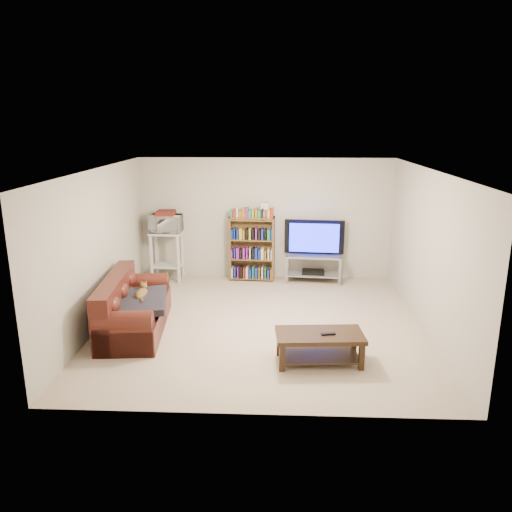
# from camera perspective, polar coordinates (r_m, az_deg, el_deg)

# --- Properties ---
(floor) EXTENTS (5.00, 5.00, 0.00)m
(floor) POSITION_cam_1_polar(r_m,az_deg,el_deg) (7.91, 0.60, -7.78)
(floor) COLOR beige
(floor) RESTS_ON ground
(ceiling) EXTENTS (5.00, 5.00, 0.00)m
(ceiling) POSITION_cam_1_polar(r_m,az_deg,el_deg) (7.32, 0.65, 9.80)
(ceiling) COLOR white
(ceiling) RESTS_ON ground
(wall_back) EXTENTS (5.00, 0.00, 5.00)m
(wall_back) POSITION_cam_1_polar(r_m,az_deg,el_deg) (9.96, 1.12, 4.27)
(wall_back) COLOR beige
(wall_back) RESTS_ON ground
(wall_front) EXTENTS (5.00, 0.00, 5.00)m
(wall_front) POSITION_cam_1_polar(r_m,az_deg,el_deg) (5.14, -0.33, -6.32)
(wall_front) COLOR beige
(wall_front) RESTS_ON ground
(wall_left) EXTENTS (0.00, 5.00, 5.00)m
(wall_left) POSITION_cam_1_polar(r_m,az_deg,el_deg) (8.01, -17.56, 0.83)
(wall_left) COLOR beige
(wall_left) RESTS_ON ground
(wall_right) EXTENTS (0.00, 5.00, 5.00)m
(wall_right) POSITION_cam_1_polar(r_m,az_deg,el_deg) (7.85, 19.18, 0.42)
(wall_right) COLOR beige
(wall_right) RESTS_ON ground
(sofa) EXTENTS (1.02, 2.02, 0.83)m
(sofa) POSITION_cam_1_polar(r_m,az_deg,el_deg) (7.83, -14.17, -6.14)
(sofa) COLOR #4B1A13
(sofa) RESTS_ON floor
(blanket) EXTENTS (0.91, 1.09, 0.18)m
(blanket) POSITION_cam_1_polar(r_m,az_deg,el_deg) (7.61, -13.15, -5.09)
(blanket) COLOR black
(blanket) RESTS_ON sofa
(cat) EXTENTS (0.26, 0.55, 0.16)m
(cat) POSITION_cam_1_polar(r_m,az_deg,el_deg) (7.75, -12.96, -4.22)
(cat) COLOR brown
(cat) RESTS_ON sofa
(coffee_table) EXTENTS (1.18, 0.65, 0.41)m
(coffee_table) POSITION_cam_1_polar(r_m,az_deg,el_deg) (6.68, 7.26, -9.73)
(coffee_table) COLOR black
(coffee_table) RESTS_ON floor
(remote) EXTENTS (0.19, 0.09, 0.02)m
(remote) POSITION_cam_1_polar(r_m,az_deg,el_deg) (6.59, 8.27, -8.80)
(remote) COLOR black
(remote) RESTS_ON coffee_table
(tv_stand) EXTENTS (1.12, 0.57, 0.54)m
(tv_stand) POSITION_cam_1_polar(r_m,az_deg,el_deg) (9.91, 6.57, -0.84)
(tv_stand) COLOR #999EA3
(tv_stand) RESTS_ON floor
(television) EXTENTS (1.18, 0.25, 0.67)m
(television) POSITION_cam_1_polar(r_m,az_deg,el_deg) (9.79, 6.66, 2.05)
(television) COLOR black
(television) RESTS_ON tv_stand
(dvd_player) EXTENTS (0.46, 0.34, 0.06)m
(dvd_player) POSITION_cam_1_polar(r_m,az_deg,el_deg) (9.96, 6.54, -1.82)
(dvd_player) COLOR black
(dvd_player) RESTS_ON tv_stand
(bookshelf) EXTENTS (0.90, 0.32, 1.29)m
(bookshelf) POSITION_cam_1_polar(r_m,az_deg,el_deg) (9.86, -0.47, 0.96)
(bookshelf) COLOR brown
(bookshelf) RESTS_ON floor
(shelf_clutter) EXTENTS (0.66, 0.21, 0.28)m
(shelf_clutter) POSITION_cam_1_polar(r_m,az_deg,el_deg) (9.71, 0.11, 5.13)
(shelf_clutter) COLOR silver
(shelf_clutter) RESTS_ON bookshelf
(microwave_stand) EXTENTS (0.63, 0.47, 0.98)m
(microwave_stand) POSITION_cam_1_polar(r_m,az_deg,el_deg) (10.01, -10.13, 0.74)
(microwave_stand) COLOR silver
(microwave_stand) RESTS_ON floor
(microwave) EXTENTS (0.62, 0.43, 0.34)m
(microwave) POSITION_cam_1_polar(r_m,az_deg,el_deg) (9.90, -10.27, 3.67)
(microwave) COLOR silver
(microwave) RESTS_ON microwave_stand
(game_boxes) EXTENTS (0.37, 0.33, 0.05)m
(game_boxes) POSITION_cam_1_polar(r_m,az_deg,el_deg) (9.86, -10.32, 4.77)
(game_boxes) COLOR maroon
(game_boxes) RESTS_ON microwave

